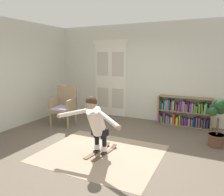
{
  "coord_description": "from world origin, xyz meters",
  "views": [
    {
      "loc": [
        1.97,
        -3.84,
        1.9
      ],
      "look_at": [
        -0.01,
        0.27,
        1.05
      ],
      "focal_mm": 35.06,
      "sensor_mm": 36.0,
      "label": 1
    }
  ],
  "objects_px": {
    "wicker_chair": "(64,104)",
    "person_skier": "(96,121)",
    "potted_plant": "(218,119)",
    "skis_pair": "(102,152)",
    "bookshelf": "(184,113)"
  },
  "relations": [
    {
      "from": "wicker_chair",
      "to": "potted_plant",
      "type": "height_order",
      "value": "wicker_chair"
    },
    {
      "from": "wicker_chair",
      "to": "skis_pair",
      "type": "distance_m",
      "value": 2.34
    },
    {
      "from": "wicker_chair",
      "to": "person_skier",
      "type": "relative_size",
      "value": 0.77
    },
    {
      "from": "bookshelf",
      "to": "wicker_chair",
      "type": "xyz_separation_m",
      "value": [
        -3.12,
        -1.33,
        0.2
      ]
    },
    {
      "from": "skis_pair",
      "to": "person_skier",
      "type": "xyz_separation_m",
      "value": [
        -0.02,
        -0.18,
        0.69
      ]
    },
    {
      "from": "potted_plant",
      "to": "skis_pair",
      "type": "distance_m",
      "value": 2.58
    },
    {
      "from": "person_skier",
      "to": "skis_pair",
      "type": "bearing_deg",
      "value": 83.4
    },
    {
      "from": "bookshelf",
      "to": "potted_plant",
      "type": "distance_m",
      "value": 1.48
    },
    {
      "from": "wicker_chair",
      "to": "skis_pair",
      "type": "xyz_separation_m",
      "value": [
        1.89,
        -1.26,
        -0.56
      ]
    },
    {
      "from": "wicker_chair",
      "to": "skis_pair",
      "type": "relative_size",
      "value": 1.33
    },
    {
      "from": "wicker_chair",
      "to": "person_skier",
      "type": "height_order",
      "value": "person_skier"
    },
    {
      "from": "wicker_chair",
      "to": "skis_pair",
      "type": "height_order",
      "value": "wicker_chair"
    },
    {
      "from": "potted_plant",
      "to": "skis_pair",
      "type": "xyz_separation_m",
      "value": [
        -2.08,
        -1.41,
        -0.59
      ]
    },
    {
      "from": "bookshelf",
      "to": "potted_plant",
      "type": "bearing_deg",
      "value": -54.13
    },
    {
      "from": "bookshelf",
      "to": "skis_pair",
      "type": "height_order",
      "value": "bookshelf"
    }
  ]
}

